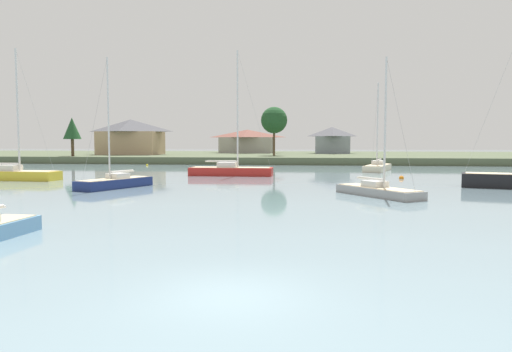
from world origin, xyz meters
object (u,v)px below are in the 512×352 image
mooring_buoy_orange (401,178)px  mooring_buoy_yellow (147,165)px  sailboat_red (231,173)px  sailboat_grey (378,193)px  sailboat_cream (378,169)px  sailboat_yellow (13,177)px  sailboat_navy (115,185)px

mooring_buoy_orange → mooring_buoy_yellow: size_ratio=1.32×
sailboat_red → sailboat_grey: bearing=-53.6°
sailboat_grey → sailboat_cream: size_ratio=0.84×
sailboat_grey → mooring_buoy_yellow: size_ratio=24.04×
sailboat_red → mooring_buoy_orange: sailboat_red is taller
sailboat_yellow → sailboat_cream: sailboat_yellow is taller
sailboat_yellow → sailboat_navy: 15.12m
sailboat_navy → mooring_buoy_orange: 28.52m
sailboat_red → sailboat_yellow: bearing=-157.4°
sailboat_navy → mooring_buoy_orange: (25.57, 12.63, -0.14)m
sailboat_red → mooring_buoy_yellow: 26.34m
sailboat_grey → sailboat_yellow: 36.01m
sailboat_red → sailboat_navy: bearing=-115.2°
sailboat_cream → mooring_buoy_orange: sailboat_cream is taller
sailboat_grey → sailboat_navy: sailboat_navy is taller
sailboat_navy → mooring_buoy_yellow: size_ratio=26.71×
sailboat_yellow → mooring_buoy_orange: (39.15, 5.97, -0.20)m
mooring_buoy_yellow → sailboat_grey: bearing=-51.5°
mooring_buoy_yellow → sailboat_yellow: bearing=-97.4°
mooring_buoy_orange → mooring_buoy_yellow: (-35.41, 22.78, -0.02)m
sailboat_yellow → sailboat_red: bearing=22.6°
sailboat_grey → sailboat_navy: bearing=170.8°
sailboat_navy → mooring_buoy_orange: size_ratio=20.30×
sailboat_navy → mooring_buoy_yellow: bearing=105.5°
sailboat_yellow → mooring_buoy_orange: size_ratio=24.74×
sailboat_grey → mooring_buoy_yellow: 49.57m
mooring_buoy_orange → mooring_buoy_yellow: mooring_buoy_orange is taller
sailboat_red → sailboat_navy: size_ratio=1.31×
sailboat_grey → sailboat_red: size_ratio=0.69×
sailboat_navy → mooring_buoy_yellow: (-9.84, 35.40, -0.16)m
sailboat_cream → sailboat_yellow: bearing=-153.3°
sailboat_navy → sailboat_yellow: bearing=153.9°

